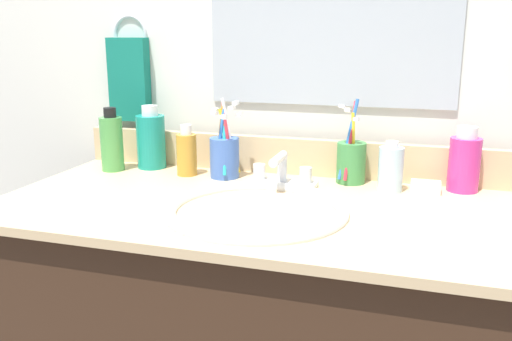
# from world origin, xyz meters

# --- Properties ---
(countertop) EXTENTS (1.07, 0.55, 0.02)m
(countertop) POSITION_xyz_m (0.00, 0.00, 0.71)
(countertop) COLOR #D1B284
(countertop) RESTS_ON vanity_cabinet
(backsplash) EXTENTS (1.07, 0.02, 0.09)m
(backsplash) POSITION_xyz_m (0.00, 0.26, 0.76)
(backsplash) COLOR #D1B284
(backsplash) RESTS_ON countertop
(back_wall) EXTENTS (2.17, 0.04, 1.30)m
(back_wall) POSITION_xyz_m (0.00, 0.32, 0.65)
(back_wall) COLOR silver
(back_wall) RESTS_ON ground_plane
(towel_ring) EXTENTS (0.10, 0.01, 0.10)m
(towel_ring) POSITION_xyz_m (-0.44, 0.30, 1.06)
(towel_ring) COLOR silver
(hand_towel) EXTENTS (0.11, 0.04, 0.22)m
(hand_towel) POSITION_xyz_m (-0.44, 0.28, 0.94)
(hand_towel) COLOR #147260
(sink_basin) EXTENTS (0.36, 0.36, 0.11)m
(sink_basin) POSITION_xyz_m (0.03, -0.06, 0.69)
(sink_basin) COLOR white
(sink_basin) RESTS_ON countertop
(faucet) EXTENTS (0.16, 0.10, 0.08)m
(faucet) POSITION_xyz_m (0.03, 0.14, 0.75)
(faucet) COLOR silver
(faucet) RESTS_ON countertop
(bottle_oil_amber) EXTENTS (0.05, 0.05, 0.13)m
(bottle_oil_amber) POSITION_xyz_m (-0.22, 0.17, 0.77)
(bottle_oil_amber) COLOR gold
(bottle_oil_amber) RESTS_ON countertop
(bottle_toner_green) EXTENTS (0.06, 0.06, 0.16)m
(bottle_toner_green) POSITION_xyz_m (-0.43, 0.16, 0.79)
(bottle_toner_green) COLOR #4C9E4C
(bottle_toner_green) RESTS_ON countertop
(bottle_mouthwash_teal) EXTENTS (0.07, 0.07, 0.16)m
(bottle_mouthwash_teal) POSITION_xyz_m (-0.34, 0.22, 0.79)
(bottle_mouthwash_teal) COLOR teal
(bottle_mouthwash_teal) RESTS_ON countertop
(bottle_soap_pink) EXTENTS (0.07, 0.07, 0.14)m
(bottle_soap_pink) POSITION_xyz_m (0.42, 0.23, 0.78)
(bottle_soap_pink) COLOR #D8338C
(bottle_soap_pink) RESTS_ON countertop
(bottle_gel_clear) EXTENTS (0.05, 0.05, 0.11)m
(bottle_gel_clear) POSITION_xyz_m (0.27, 0.17, 0.77)
(bottle_gel_clear) COLOR silver
(bottle_gel_clear) RESTS_ON countertop
(cup_green) EXTENTS (0.07, 0.08, 0.20)m
(cup_green) POSITION_xyz_m (0.17, 0.22, 0.77)
(cup_green) COLOR #3F8C47
(cup_green) RESTS_ON countertop
(cup_blue_plastic) EXTENTS (0.08, 0.08, 0.19)m
(cup_blue_plastic) POSITION_xyz_m (-0.13, 0.18, 0.77)
(cup_blue_plastic) COLOR #3F66B7
(cup_blue_plastic) RESTS_ON countertop
(soap_bar) EXTENTS (0.06, 0.04, 0.02)m
(soap_bar) POSITION_xyz_m (0.34, 0.19, 0.73)
(soap_bar) COLOR white
(soap_bar) RESTS_ON countertop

